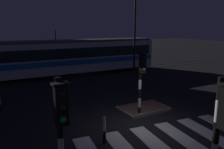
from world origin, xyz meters
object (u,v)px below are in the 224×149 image
object	(u,v)px
traffic_light_kerb_mid_left	(220,132)
bollard_island_edge	(104,130)
traffic_light_median_centre	(141,74)
traffic_light_corner_near_left	(61,127)
tram	(80,56)
street_lamp_trackside_right	(136,22)

from	to	relation	value
traffic_light_kerb_mid_left	bollard_island_edge	world-z (taller)	traffic_light_kerb_mid_left
traffic_light_median_centre	traffic_light_corner_near_left	distance (m)	6.53
traffic_light_kerb_mid_left	tram	size ratio (longest dim) A/B	0.22
traffic_light_median_centre	bollard_island_edge	distance (m)	3.57
traffic_light_median_centre	traffic_light_corner_near_left	size ratio (longest dim) A/B	0.99
bollard_island_edge	tram	bearing A→B (deg)	72.53
tram	bollard_island_edge	size ratio (longest dim) A/B	13.68
traffic_light_corner_near_left	street_lamp_trackside_right	world-z (taller)	street_lamp_trackside_right
traffic_light_corner_near_left	street_lamp_trackside_right	bearing A→B (deg)	49.47
tram	bollard_island_edge	distance (m)	13.71
bollard_island_edge	traffic_light_corner_near_left	bearing A→B (deg)	-133.23
traffic_light_median_centre	bollard_island_edge	size ratio (longest dim) A/B	2.97
traffic_light_kerb_mid_left	traffic_light_corner_near_left	size ratio (longest dim) A/B	1.02
traffic_light_median_centre	traffic_light_kerb_mid_left	bearing A→B (deg)	-111.19
traffic_light_corner_near_left	tram	size ratio (longest dim) A/B	0.22
traffic_light_corner_near_left	street_lamp_trackside_right	size ratio (longest dim) A/B	0.44
street_lamp_trackside_right	bollard_island_edge	bearing A→B (deg)	-129.82
traffic_light_kerb_mid_left	street_lamp_trackside_right	size ratio (longest dim) A/B	0.45
traffic_light_corner_near_left	bollard_island_edge	size ratio (longest dim) A/B	3.00
traffic_light_kerb_mid_left	bollard_island_edge	size ratio (longest dim) A/B	3.07
tram	street_lamp_trackside_right	bearing A→B (deg)	-34.62
street_lamp_trackside_right	tram	size ratio (longest dim) A/B	0.50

